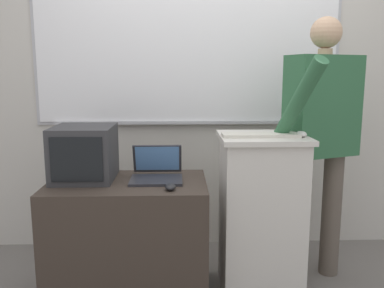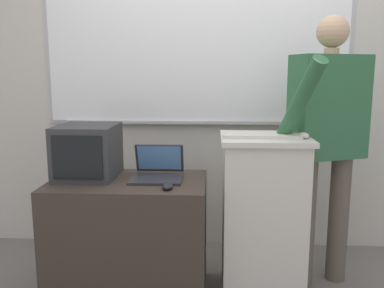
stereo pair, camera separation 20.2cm
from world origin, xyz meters
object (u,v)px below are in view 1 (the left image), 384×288
object	(u,v)px
person_presenter	(321,131)
computer_mouse_by_laptop	(170,187)
wireless_keyboard	(261,135)
crt_monitor	(84,153)
lectern_podium	(260,213)
side_desk	(129,240)
laptop	(157,171)
computer_mouse_by_keyboard	(301,134)

from	to	relation	value
person_presenter	computer_mouse_by_laptop	size ratio (longest dim) A/B	17.24
wireless_keyboard	crt_monitor	size ratio (longest dim) A/B	1.16
lectern_podium	computer_mouse_by_laptop	world-z (taller)	lectern_podium
computer_mouse_by_laptop	person_presenter	bearing A→B (deg)	21.59
wireless_keyboard	side_desk	bearing A→B (deg)	-178.65
laptop	crt_monitor	bearing A→B (deg)	178.91
person_presenter	computer_mouse_by_laptop	distance (m)	1.07
side_desk	wireless_keyboard	bearing A→B (deg)	1.35
computer_mouse_by_keyboard	lectern_podium	bearing A→B (deg)	160.86
side_desk	computer_mouse_by_keyboard	bearing A→B (deg)	0.32
person_presenter	wireless_keyboard	bearing A→B (deg)	-177.19
laptop	crt_monitor	distance (m)	0.45
computer_mouse_by_keyboard	crt_monitor	xyz separation A→B (m)	(-1.30, 0.07, -0.12)
computer_mouse_by_laptop	side_desk	bearing A→B (deg)	145.52
laptop	computer_mouse_by_keyboard	size ratio (longest dim) A/B	3.11
computer_mouse_by_keyboard	side_desk	bearing A→B (deg)	-179.68
computer_mouse_by_keyboard	crt_monitor	distance (m)	1.31
crt_monitor	wireless_keyboard	bearing A→B (deg)	-2.92
lectern_podium	computer_mouse_by_keyboard	world-z (taller)	computer_mouse_by_keyboard
side_desk	wireless_keyboard	size ratio (longest dim) A/B	2.05
lectern_podium	computer_mouse_by_keyboard	distance (m)	0.56
crt_monitor	person_presenter	bearing A→B (deg)	5.01
computer_mouse_by_keyboard	computer_mouse_by_laptop	bearing A→B (deg)	-166.62
side_desk	laptop	distance (m)	0.46
computer_mouse_by_keyboard	crt_monitor	bearing A→B (deg)	177.06
laptop	wireless_keyboard	xyz separation A→B (m)	(0.62, -0.05, 0.23)
lectern_podium	person_presenter	distance (m)	0.66
computer_mouse_by_laptop	crt_monitor	xyz separation A→B (m)	(-0.52, 0.25, 0.15)
side_desk	person_presenter	xyz separation A→B (m)	(1.23, 0.20, 0.64)
crt_monitor	computer_mouse_by_keyboard	bearing A→B (deg)	-2.94
wireless_keyboard	computer_mouse_by_keyboard	bearing A→B (deg)	-3.05
person_presenter	wireless_keyboard	xyz separation A→B (m)	(-0.43, -0.18, 0.01)
laptop	wireless_keyboard	world-z (taller)	wireless_keyboard
lectern_podium	laptop	bearing A→B (deg)	-178.60
lectern_podium	wireless_keyboard	xyz separation A→B (m)	(-0.03, -0.06, 0.51)
side_desk	person_presenter	size ratio (longest dim) A/B	0.55
side_desk	computer_mouse_by_keyboard	world-z (taller)	computer_mouse_by_keyboard
laptop	wireless_keyboard	distance (m)	0.67
person_presenter	computer_mouse_by_keyboard	distance (m)	0.27
computer_mouse_by_laptop	crt_monitor	bearing A→B (deg)	154.32
wireless_keyboard	computer_mouse_by_laptop	world-z (taller)	wireless_keyboard
computer_mouse_by_laptop	lectern_podium	bearing A→B (deg)	24.74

